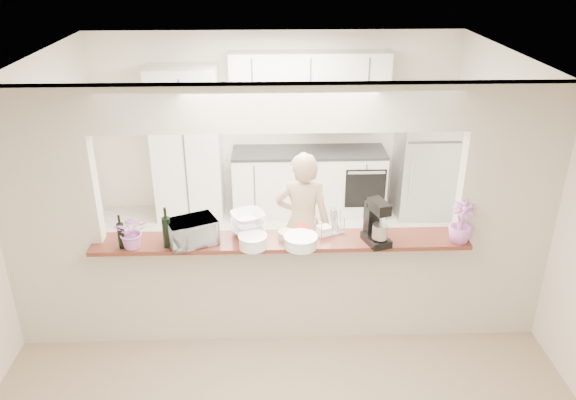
{
  "coord_description": "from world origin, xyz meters",
  "views": [
    {
      "loc": [
        -0.09,
        -4.52,
        3.56
      ],
      "look_at": [
        0.08,
        0.3,
        1.32
      ],
      "focal_mm": 35.0,
      "sensor_mm": 36.0,
      "label": 1
    }
  ],
  "objects_px": {
    "toaster_oven": "(192,232)",
    "refrigerator": "(425,157)",
    "stand_mixer": "(376,224)",
    "person": "(303,224)"
  },
  "relations": [
    {
      "from": "toaster_oven",
      "to": "refrigerator",
      "type": "bearing_deg",
      "value": 19.13
    },
    {
      "from": "stand_mixer",
      "to": "person",
      "type": "distance_m",
      "value": 1.21
    },
    {
      "from": "toaster_oven",
      "to": "stand_mixer",
      "type": "distance_m",
      "value": 1.64
    },
    {
      "from": "person",
      "to": "stand_mixer",
      "type": "bearing_deg",
      "value": 130.18
    },
    {
      "from": "stand_mixer",
      "to": "person",
      "type": "xyz_separation_m",
      "value": [
        -0.59,
        0.94,
        -0.47
      ]
    },
    {
      "from": "toaster_oven",
      "to": "stand_mixer",
      "type": "bearing_deg",
      "value": -26.23
    },
    {
      "from": "refrigerator",
      "to": "toaster_oven",
      "type": "distance_m",
      "value": 3.97
    },
    {
      "from": "stand_mixer",
      "to": "toaster_oven",
      "type": "bearing_deg",
      "value": 178.72
    },
    {
      "from": "toaster_oven",
      "to": "person",
      "type": "distance_m",
      "value": 1.44
    },
    {
      "from": "stand_mixer",
      "to": "person",
      "type": "relative_size",
      "value": 0.26
    }
  ]
}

